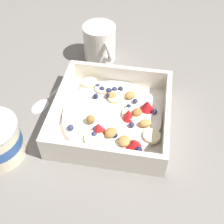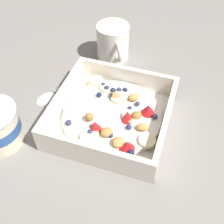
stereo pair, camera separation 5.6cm
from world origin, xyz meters
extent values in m
plane|color=gray|center=(0.00, 0.00, 0.00)|extent=(2.40, 2.40, 0.00)
cube|color=white|center=(0.01, 0.02, 0.01)|extent=(0.23, 0.23, 0.01)
cube|color=white|center=(0.01, -0.09, 0.03)|extent=(0.23, 0.01, 0.06)
cube|color=white|center=(0.01, 0.12, 0.03)|extent=(0.23, 0.01, 0.06)
cube|color=white|center=(-0.10, 0.02, 0.03)|extent=(0.01, 0.21, 0.06)
cube|color=white|center=(0.12, 0.02, 0.03)|extent=(0.01, 0.21, 0.06)
cylinder|color=white|center=(0.01, 0.02, 0.02)|extent=(0.20, 0.20, 0.01)
cylinder|color=#F4EAB7|center=(-0.03, 0.01, 0.03)|extent=(0.05, 0.05, 0.01)
cylinder|color=#F4EAB7|center=(-0.08, 0.06, 0.03)|extent=(0.04, 0.04, 0.01)
cylinder|color=beige|center=(0.07, -0.06, 0.03)|extent=(0.04, 0.04, 0.01)
cylinder|color=beige|center=(0.03, 0.08, 0.03)|extent=(0.04, 0.04, 0.01)
cylinder|color=#F7EFC6|center=(0.04, -0.05, 0.03)|extent=(0.04, 0.04, 0.01)
cylinder|color=beige|center=(0.01, -0.03, 0.03)|extent=(0.05, 0.05, 0.01)
cone|color=red|center=(-0.06, -0.01, 0.04)|extent=(0.04, 0.04, 0.02)
cone|color=red|center=(-0.03, 0.02, 0.04)|extent=(0.03, 0.03, 0.03)
cone|color=red|center=(0.02, 0.06, 0.04)|extent=(0.04, 0.04, 0.02)
cone|color=red|center=(-0.05, 0.09, 0.03)|extent=(0.04, 0.04, 0.02)
sphere|color=#23284C|center=(-0.08, 0.00, 0.03)|extent=(0.01, 0.01, 0.01)
sphere|color=navy|center=(-0.04, 0.04, 0.03)|extent=(0.01, 0.01, 0.01)
sphere|color=navy|center=(-0.04, -0.02, 0.03)|extent=(0.01, 0.01, 0.01)
sphere|color=navy|center=(0.03, 0.06, 0.03)|extent=(0.01, 0.01, 0.01)
sphere|color=#191E3D|center=(-0.01, 0.07, 0.03)|extent=(0.01, 0.01, 0.01)
sphere|color=#23284C|center=(0.00, -0.05, 0.03)|extent=(0.01, 0.01, 0.01)
sphere|color=navy|center=(0.03, 0.08, 0.03)|extent=(0.01, 0.01, 0.01)
sphere|color=navy|center=(0.08, 0.07, 0.03)|extent=(0.01, 0.01, 0.01)
sphere|color=navy|center=(0.05, -0.06, 0.03)|extent=(0.01, 0.01, 0.01)
sphere|color=#191E3D|center=(0.05, -0.02, 0.03)|extent=(0.01, 0.01, 0.01)
sphere|color=#23284C|center=(-0.02, -0.01, 0.03)|extent=(0.01, 0.01, 0.01)
sphere|color=#23284C|center=(0.02, -0.04, 0.03)|extent=(0.01, 0.01, 0.01)
sphere|color=#23284C|center=(0.02, -0.03, 0.03)|extent=(0.01, 0.01, 0.01)
sphere|color=#23284C|center=(0.04, -0.05, 0.03)|extent=(0.01, 0.01, 0.01)
sphere|color=#191E3D|center=(-0.06, 0.10, 0.03)|extent=(0.01, 0.01, 0.01)
sphere|color=navy|center=(0.01, -0.05, 0.03)|extent=(0.01, 0.01, 0.01)
ellipsoid|color=#AD7F42|center=(0.00, 0.07, 0.03)|extent=(0.03, 0.03, 0.02)
ellipsoid|color=#AD7F42|center=(0.02, -0.03, 0.03)|extent=(0.03, 0.02, 0.01)
ellipsoid|color=tan|center=(-0.03, 0.08, 0.03)|extent=(0.03, 0.03, 0.01)
ellipsoid|color=olive|center=(0.04, 0.04, 0.03)|extent=(0.02, 0.02, 0.02)
ellipsoid|color=olive|center=(-0.04, 0.01, 0.03)|extent=(0.03, 0.03, 0.02)
ellipsoid|color=tan|center=(-0.02, -0.04, 0.03)|extent=(0.03, 0.03, 0.01)
ellipsoid|color=tan|center=(-0.06, 0.04, 0.03)|extent=(0.03, 0.02, 0.01)
ellipsoid|color=silver|center=(0.17, 0.00, 0.00)|extent=(0.05, 0.06, 0.01)
cylinder|color=silver|center=(0.14, -0.08, 0.00)|extent=(0.06, 0.12, 0.01)
cylinder|color=white|center=(0.07, -0.19, 0.04)|extent=(0.08, 0.08, 0.09)
torus|color=white|center=(0.05, -0.16, 0.05)|extent=(0.04, 0.05, 0.05)
camera|label=1|loc=(-0.06, 0.38, 0.45)|focal=44.79mm
camera|label=2|loc=(-0.11, 0.37, 0.45)|focal=44.79mm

